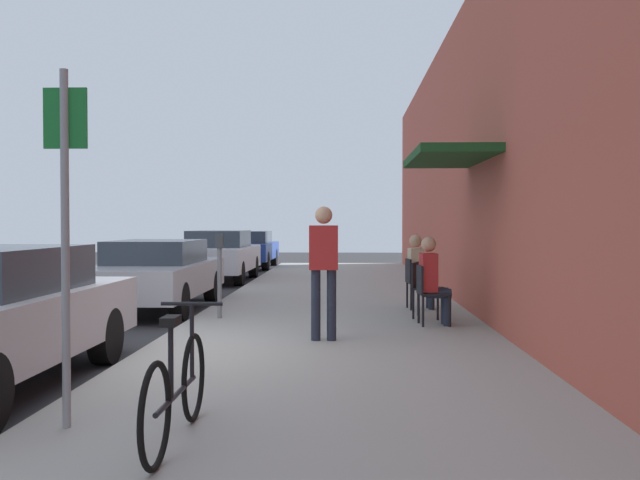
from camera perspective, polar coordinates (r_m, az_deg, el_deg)
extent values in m
plane|color=#2D2D30|center=(8.52, -14.70, -9.54)|extent=(60.00, 60.00, 0.00)
cube|color=#9E9B93|center=(10.12, 1.10, -7.41)|extent=(4.50, 32.00, 0.12)
cube|color=#BC5442|center=(10.31, 14.69, 7.72)|extent=(0.30, 32.00, 5.51)
cube|color=#19471E|center=(10.71, 10.36, 6.68)|extent=(1.10, 2.80, 0.12)
cylinder|color=black|center=(8.40, -17.09, -7.50)|extent=(0.22, 0.64, 0.64)
cube|color=#B7B7BC|center=(13.23, -13.35, -3.04)|extent=(1.80, 4.40, 0.55)
cube|color=#333D47|center=(13.35, -13.19, -0.92)|extent=(1.48, 2.11, 0.42)
cylinder|color=black|center=(14.40, -8.84, -3.76)|extent=(0.22, 0.64, 0.64)
cylinder|color=black|center=(14.78, -14.89, -3.66)|extent=(0.22, 0.64, 0.64)
cylinder|color=black|center=(11.74, -11.40, -4.94)|extent=(0.22, 0.64, 0.64)
cylinder|color=black|center=(12.21, -18.67, -4.74)|extent=(0.22, 0.64, 0.64)
cube|color=silver|center=(19.44, -8.30, -1.49)|extent=(1.80, 4.40, 0.63)
cube|color=#333D47|center=(19.57, -8.23, 0.11)|extent=(1.48, 2.11, 0.45)
cylinder|color=black|center=(20.68, -5.45, -2.19)|extent=(0.22, 0.64, 0.64)
cylinder|color=black|center=(20.95, -9.75, -2.16)|extent=(0.22, 0.64, 0.64)
cylinder|color=black|center=(17.99, -6.61, -2.73)|extent=(0.22, 0.64, 0.64)
cylinder|color=black|center=(18.30, -11.52, -2.68)|extent=(0.22, 0.64, 0.64)
cube|color=navy|center=(25.15, -5.90, -0.89)|extent=(1.80, 4.40, 0.58)
cube|color=#333D47|center=(25.28, -5.86, 0.25)|extent=(1.48, 2.11, 0.42)
cylinder|color=black|center=(26.41, -3.78, -1.41)|extent=(0.22, 0.64, 0.64)
cylinder|color=black|center=(26.63, -7.18, -1.39)|extent=(0.22, 0.64, 0.64)
cylinder|color=black|center=(23.71, -4.47, -1.73)|extent=(0.22, 0.64, 0.64)
cylinder|color=black|center=(23.94, -8.24, -1.71)|extent=(0.22, 0.64, 0.64)
cylinder|color=slate|center=(11.06, -8.20, -3.50)|extent=(0.07, 0.07, 1.10)
cube|color=#383D42|center=(11.02, -8.21, -0.08)|extent=(0.12, 0.10, 0.22)
cylinder|color=gray|center=(5.39, -20.06, -0.71)|extent=(0.06, 0.06, 2.60)
cube|color=#19722D|center=(5.46, -20.06, 9.32)|extent=(0.32, 0.02, 0.44)
torus|color=black|center=(5.43, -10.28, -10.96)|extent=(0.04, 0.66, 0.66)
torus|color=black|center=(4.44, -13.29, -13.78)|extent=(0.04, 0.66, 0.66)
cylinder|color=black|center=(4.93, -11.62, -12.23)|extent=(0.04, 1.05, 0.04)
cylinder|color=black|center=(4.74, -12.08, -9.71)|extent=(0.04, 0.04, 0.50)
cube|color=black|center=(4.69, -12.09, -6.47)|extent=(0.10, 0.20, 0.06)
cylinder|color=black|center=(5.33, -10.41, -8.13)|extent=(0.03, 0.03, 0.56)
cylinder|color=black|center=(5.29, -10.42, -5.14)|extent=(0.46, 0.03, 0.03)
cylinder|color=black|center=(10.59, 10.09, -5.49)|extent=(0.04, 0.04, 0.45)
cylinder|color=black|center=(10.22, 10.52, -5.74)|extent=(0.04, 0.04, 0.45)
cylinder|color=black|center=(10.52, 8.05, -5.52)|extent=(0.04, 0.04, 0.45)
cylinder|color=black|center=(10.15, 8.41, -5.78)|extent=(0.04, 0.04, 0.45)
cube|color=black|center=(10.34, 9.27, -4.31)|extent=(0.47, 0.47, 0.03)
cube|color=black|center=(10.29, 8.15, -3.19)|extent=(0.06, 0.44, 0.40)
cylinder|color=#232838|center=(10.50, 10.13, -5.49)|extent=(0.11, 0.11, 0.47)
cylinder|color=#232838|center=(10.45, 9.44, -4.23)|extent=(0.37, 0.16, 0.14)
cylinder|color=#232838|center=(10.31, 10.36, -5.62)|extent=(0.11, 0.11, 0.47)
cylinder|color=#232838|center=(10.26, 9.65, -4.33)|extent=(0.37, 0.16, 0.14)
cube|color=#B22626|center=(10.30, 8.84, -2.63)|extent=(0.24, 0.37, 0.56)
sphere|color=tan|center=(10.28, 8.85, -0.35)|extent=(0.22, 0.22, 0.22)
cylinder|color=black|center=(11.27, 9.92, -5.07)|extent=(0.04, 0.04, 0.45)
cylinder|color=black|center=(10.90, 9.58, -5.29)|extent=(0.04, 0.04, 0.45)
cylinder|color=black|center=(11.34, 8.01, -5.03)|extent=(0.04, 0.04, 0.45)
cylinder|color=black|center=(10.97, 7.62, -5.24)|extent=(0.04, 0.04, 0.45)
cube|color=black|center=(11.09, 8.79, -3.92)|extent=(0.55, 0.55, 0.03)
cube|color=black|center=(11.12, 7.75, -2.85)|extent=(0.16, 0.43, 0.40)
cylinder|color=black|center=(12.49, 8.84, -4.43)|extent=(0.04, 0.04, 0.45)
cylinder|color=black|center=(12.13, 9.22, -4.61)|extent=(0.04, 0.04, 0.45)
cylinder|color=black|center=(12.42, 7.12, -4.46)|extent=(0.04, 0.04, 0.45)
cylinder|color=black|center=(12.05, 7.45, -4.64)|extent=(0.04, 0.04, 0.45)
cube|color=black|center=(12.25, 8.16, -3.42)|extent=(0.48, 0.48, 0.03)
cube|color=black|center=(12.19, 7.22, -2.47)|extent=(0.07, 0.44, 0.40)
cylinder|color=#232838|center=(12.40, 8.88, -4.43)|extent=(0.11, 0.11, 0.47)
cylinder|color=#232838|center=(12.36, 8.30, -3.36)|extent=(0.37, 0.17, 0.14)
cylinder|color=#232838|center=(12.21, 9.08, -4.52)|extent=(0.11, 0.11, 0.47)
cylinder|color=#232838|center=(12.16, 8.48, -3.43)|extent=(0.37, 0.17, 0.14)
cube|color=#CCB28C|center=(12.21, 7.80, -2.00)|extent=(0.25, 0.38, 0.56)
sphere|color=tan|center=(12.19, 7.80, -0.08)|extent=(0.22, 0.22, 0.22)
cylinder|color=#232838|center=(8.89, -0.35, -5.33)|extent=(0.12, 0.12, 0.90)
cylinder|color=#232838|center=(8.88, 0.95, -5.33)|extent=(0.12, 0.12, 0.90)
cube|color=#B22626|center=(8.83, 0.30, -0.62)|extent=(0.36, 0.22, 0.56)
sphere|color=tan|center=(8.82, 0.30, 2.04)|extent=(0.22, 0.22, 0.22)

